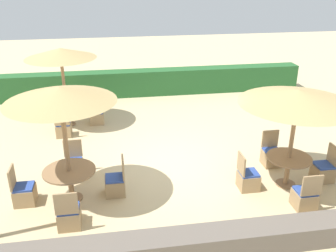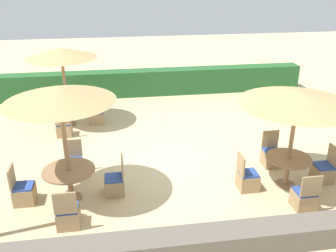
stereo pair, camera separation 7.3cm
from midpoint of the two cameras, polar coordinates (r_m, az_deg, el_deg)
ground_plane at (r=10.21m, az=0.33°, el=-5.97°), size 40.00×40.00×0.00m
hedge_row at (r=15.64m, az=-3.39°, el=6.65°), size 13.00×0.70×1.04m
stone_border at (r=7.32m, az=4.96°, el=-17.31°), size 10.00×0.56×0.48m
parasol_front_left at (r=8.04m, az=-16.37°, el=4.53°), size 2.34×2.34×2.71m
round_table_front_left at (r=8.82m, az=-14.98°, el=-7.31°), size 1.18×1.18×0.76m
patio_chair_front_left_north at (r=9.91m, az=-14.35°, el=-6.02°), size 0.46×0.46×0.93m
patio_chair_front_left_east at (r=8.99m, az=-8.21°, el=-8.72°), size 0.46×0.46×0.93m
patio_chair_front_left_south at (r=8.15m, az=-15.09°, el=-13.09°), size 0.46×0.46×0.93m
patio_chair_front_left_west at (r=9.18m, az=-21.33°, el=-9.50°), size 0.46×0.46×0.93m
parasol_front_right at (r=8.87m, az=18.96°, el=4.17°), size 2.68×2.68×2.45m
round_table_front_right at (r=9.51m, az=17.66°, el=-5.40°), size 1.07×1.07×0.76m
patio_chair_front_right_north at (r=10.48m, az=15.27°, el=-4.41°), size 0.46×0.46×0.93m
patio_chair_front_right_west at (r=9.28m, az=11.82°, el=-7.89°), size 0.46×0.46×0.93m
patio_chair_front_right_south at (r=8.94m, az=19.90°, el=-10.23°), size 0.46×0.46×0.93m
patio_chair_front_right_east at (r=10.18m, az=22.41°, el=-6.31°), size 0.46×0.46×0.93m
parasol_back_left at (r=12.47m, az=-16.24°, el=10.54°), size 2.25×2.25×2.61m
round_table_back_left at (r=12.99m, az=-15.32°, el=2.46°), size 0.97×0.97×0.72m
patio_chair_back_left_south at (r=12.24m, az=-15.78°, el=-0.36°), size 0.46×0.46×0.93m
patio_chair_back_left_east at (r=12.98m, az=-10.88°, el=1.49°), size 0.46×0.46×0.93m
patio_chair_back_left_north at (r=14.02m, az=-14.93°, el=2.77°), size 0.46×0.46×0.93m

